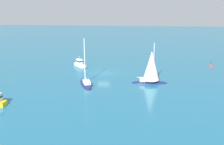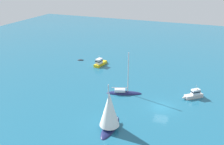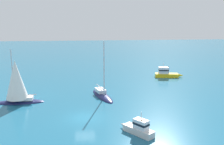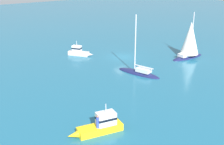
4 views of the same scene
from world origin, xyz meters
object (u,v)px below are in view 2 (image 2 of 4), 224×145
object	(u,v)px
yacht	(124,93)
motor_cruiser	(193,95)
yacht_1	(110,113)
tender	(81,60)
powerboat	(100,63)

from	to	relation	value
yacht	motor_cruiser	size ratio (longest dim) A/B	2.24
motor_cruiser	yacht_1	distance (m)	19.35
yacht	yacht_1	bearing A→B (deg)	-100.02
tender	powerboat	world-z (taller)	powerboat
yacht	tender	distance (m)	23.11
tender	powerboat	size ratio (longest dim) A/B	0.36
yacht_1	powerboat	bearing A→B (deg)	-155.39
yacht	motor_cruiser	world-z (taller)	yacht
tender	yacht_1	xyz separation A→B (m)	(-19.78, 26.93, 2.86)
tender	motor_cruiser	world-z (taller)	motor_cruiser
yacht	yacht_1	distance (m)	12.68
motor_cruiser	yacht_1	world-z (taller)	yacht_1
powerboat	motor_cruiser	world-z (taller)	powerboat
powerboat	yacht	bearing A→B (deg)	-132.55
powerboat	motor_cruiser	xyz separation A→B (m)	(-24.35, 9.79, -0.07)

